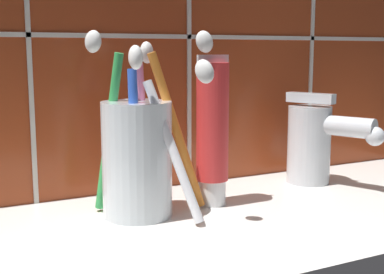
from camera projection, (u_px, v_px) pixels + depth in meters
sink_counter at (234, 225)px, 53.13cm from camera, size 73.66×28.14×2.00cm
toothbrush_cup at (139, 153)px, 52.12cm from camera, size 12.44×11.92×18.36cm
toothpaste_tube at (216, 131)px, 55.86cm from camera, size 3.56×3.39×15.78cm
sink_faucet at (315, 140)px, 65.15cm from camera, size 6.94×11.51×11.10cm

